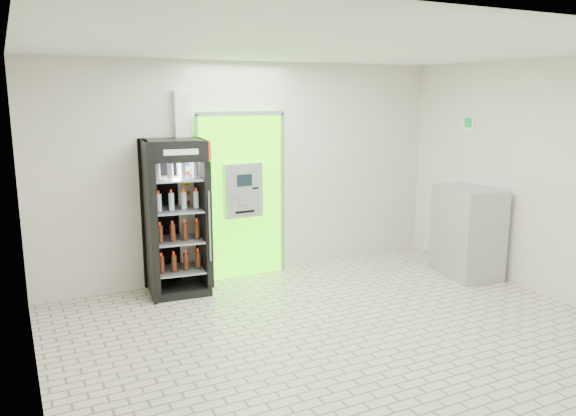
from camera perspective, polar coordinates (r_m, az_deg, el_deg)
ground at (r=6.24m, az=5.68°, el=-12.73°), size 6.00×6.00×0.00m
room_shell at (r=5.74m, az=6.04°, el=4.30°), size 6.00×6.00×6.00m
atm_assembly at (r=7.87m, az=-4.85°, el=1.33°), size 1.30×0.24×2.33m
pillar at (r=7.63m, az=-10.40°, el=1.85°), size 0.22×0.11×2.60m
beverage_cooler at (r=7.37m, az=-11.31°, el=-1.22°), size 0.82×0.76×2.00m
steel_cabinet at (r=8.37m, az=17.75°, el=-2.33°), size 0.79×1.04×1.27m
exit_sign at (r=8.68m, az=17.86°, el=8.09°), size 0.02×0.22×0.26m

